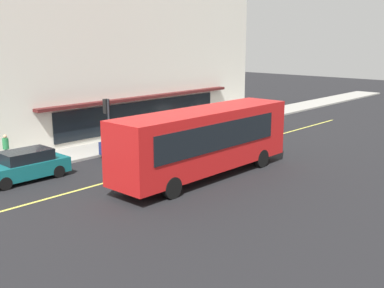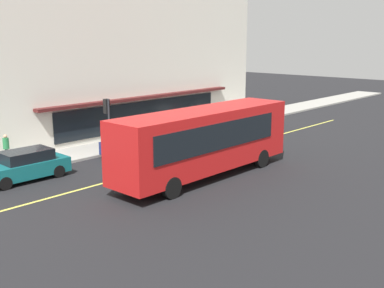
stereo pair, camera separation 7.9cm
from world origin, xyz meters
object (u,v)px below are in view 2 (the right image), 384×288
at_px(traffic_light, 107,112).
at_px(car_white, 259,117).
at_px(pedestrian_at_corner, 156,125).
at_px(pedestrian_by_curb, 6,146).
at_px(car_teal, 25,166).
at_px(pedestrian_waiting, 211,114).
at_px(bus, 205,139).
at_px(car_navy, 136,142).

bearing_deg(traffic_light, car_white, -8.15).
xyz_separation_m(pedestrian_at_corner, pedestrian_by_curb, (-9.63, 2.02, -0.14)).
bearing_deg(car_teal, car_white, -0.86).
bearing_deg(car_teal, traffic_light, 14.19).
relative_size(car_teal, pedestrian_at_corner, 2.40).
bearing_deg(pedestrian_waiting, pedestrian_at_corner, -174.55).
relative_size(bus, car_white, 2.56).
distance_m(bus, pedestrian_waiting, 13.26).
distance_m(car_white, car_navy, 12.63).
height_order(car_navy, pedestrian_waiting, pedestrian_waiting).
relative_size(traffic_light, car_navy, 0.73).
height_order(bus, car_navy, bus).
xyz_separation_m(bus, traffic_light, (-0.09, 7.93, 0.55)).
bearing_deg(pedestrian_waiting, traffic_light, -177.59).
relative_size(car_navy, pedestrian_by_curb, 2.73).
height_order(car_navy, pedestrian_by_curb, pedestrian_by_curb).
height_order(pedestrian_at_corner, pedestrian_by_curb, pedestrian_at_corner).
relative_size(bus, pedestrian_at_corner, 6.19).
distance_m(car_navy, pedestrian_waiting, 9.68).
distance_m(car_teal, pedestrian_by_curb, 3.58).
bearing_deg(traffic_light, car_navy, -60.75).
bearing_deg(pedestrian_at_corner, pedestrian_waiting, 5.45).
bearing_deg(pedestrian_at_corner, car_navy, -154.56).
height_order(bus, pedestrian_by_curb, bus).
bearing_deg(pedestrian_at_corner, traffic_light, 177.40).
relative_size(bus, car_navy, 2.56).
bearing_deg(car_white, car_navy, 178.54).
relative_size(car_teal, pedestrian_by_curb, 2.71).
xyz_separation_m(car_teal, pedestrian_by_curb, (0.77, 3.48, 0.36)).
height_order(car_teal, pedestrian_at_corner, pedestrian_at_corner).
height_order(traffic_light, pedestrian_waiting, traffic_light).
distance_m(bus, car_teal, 9.18).
bearing_deg(car_white, bus, -155.98).
bearing_deg(pedestrian_by_curb, car_white, -11.11).
height_order(car_navy, pedestrian_at_corner, pedestrian_at_corner).
bearing_deg(traffic_light, pedestrian_by_curb, 162.15).
relative_size(pedestrian_at_corner, pedestrian_waiting, 1.07).
bearing_deg(traffic_light, car_teal, -165.81).
relative_size(bus, pedestrian_waiting, 6.63).
distance_m(traffic_light, car_navy, 2.58).
xyz_separation_m(traffic_light, pedestrian_at_corner, (3.93, -0.18, -1.30)).
distance_m(traffic_light, pedestrian_by_curb, 6.17).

